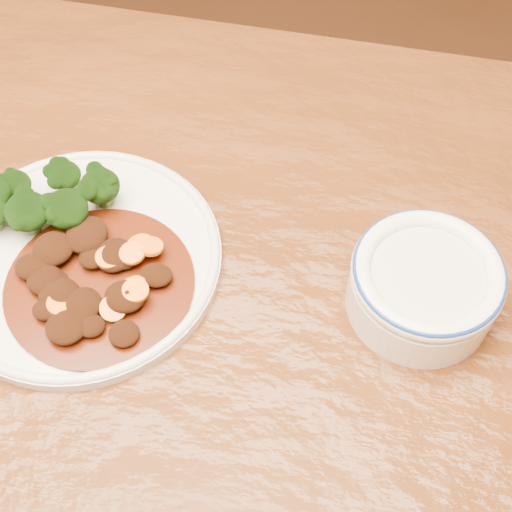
# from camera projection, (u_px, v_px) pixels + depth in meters

# --- Properties ---
(dining_table) EXTENTS (1.55, 0.99, 0.75)m
(dining_table) POSITION_uv_depth(u_px,v_px,m) (107.00, 374.00, 0.70)
(dining_table) COLOR #5B2B10
(dining_table) RESTS_ON ground
(dinner_plate) EXTENTS (0.27, 0.27, 0.02)m
(dinner_plate) POSITION_uv_depth(u_px,v_px,m) (81.00, 258.00, 0.67)
(dinner_plate) COLOR silver
(dinner_plate) RESTS_ON dining_table
(broccoli_florets) EXTENTS (0.13, 0.09, 0.05)m
(broccoli_florets) POSITION_uv_depth(u_px,v_px,m) (44.00, 200.00, 0.67)
(broccoli_florets) COLOR olive
(broccoli_florets) RESTS_ON dinner_plate
(mince_stew) EXTENTS (0.17, 0.17, 0.03)m
(mince_stew) POSITION_uv_depth(u_px,v_px,m) (89.00, 281.00, 0.64)
(mince_stew) COLOR #4F1508
(mince_stew) RESTS_ON dinner_plate
(dip_bowl) EXTENTS (0.13, 0.13, 0.06)m
(dip_bowl) POSITION_uv_depth(u_px,v_px,m) (424.00, 284.00, 0.63)
(dip_bowl) COLOR white
(dip_bowl) RESTS_ON dining_table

